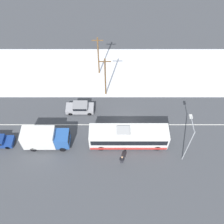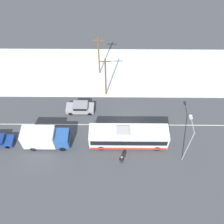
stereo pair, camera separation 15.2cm
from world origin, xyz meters
name	(u,v)px [view 1 (the left image)]	position (x,y,z in m)	size (l,w,h in m)	color
ground_plane	(127,125)	(0.00, 0.00, 0.00)	(120.00, 120.00, 0.00)	#424449
snow_lot	(125,71)	(0.00, 11.14, 0.06)	(80.00, 11.60, 0.12)	white
lane_marking_center	(127,125)	(0.00, 0.00, 0.00)	(60.00, 0.12, 0.00)	silver
city_bus	(129,137)	(0.07, -3.04, 1.60)	(10.75, 2.57, 3.28)	white
box_truck	(45,138)	(-11.39, -3.34, 1.73)	(6.33, 2.30, 3.18)	silver
sedan_car	(80,107)	(-7.10, 2.62, 0.84)	(4.24, 1.80, 1.54)	#9E9EA3
pedestrian_at_stop	(122,159)	(-0.89, -6.19, 1.13)	(0.66, 0.29, 1.83)	#23232D
streetlamp	(189,139)	(7.36, -5.09, 4.46)	(0.36, 2.70, 6.98)	#9EA3A8
utility_pole_roadside	(105,77)	(-3.22, 5.96, 4.00)	(1.80, 0.24, 7.63)	brown
utility_pole_snowlot	(98,56)	(-4.42, 10.74, 3.95)	(1.80, 0.24, 7.54)	brown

